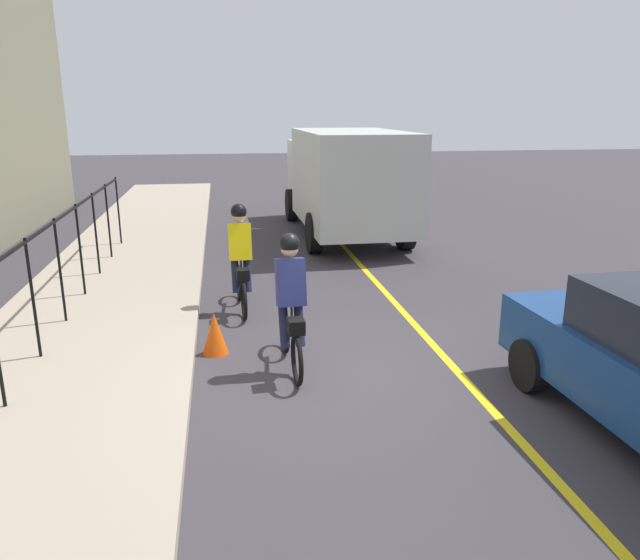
# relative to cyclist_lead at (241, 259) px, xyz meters

# --- Properties ---
(ground_plane) EXTENTS (80.00, 80.00, 0.00)m
(ground_plane) POSITION_rel_cyclist_lead_xyz_m (-2.87, -1.08, -0.91)
(ground_plane) COLOR #39343A
(lane_line_centre) EXTENTS (36.00, 0.12, 0.01)m
(lane_line_centre) POSITION_rel_cyclist_lead_xyz_m (-2.87, -2.68, -0.91)
(lane_line_centre) COLOR yellow
(lane_line_centre) RESTS_ON ground
(sidewalk) EXTENTS (40.00, 3.20, 0.15)m
(sidewalk) POSITION_rel_cyclist_lead_xyz_m (-2.87, 2.32, -0.84)
(sidewalk) COLOR #A49482
(sidewalk) RESTS_ON ground
(iron_fence) EXTENTS (14.09, 0.04, 1.60)m
(iron_fence) POSITION_rel_cyclist_lead_xyz_m (-1.87, 2.72, 0.37)
(iron_fence) COLOR black
(iron_fence) RESTS_ON sidewalk
(cyclist_lead) EXTENTS (1.71, 0.37, 1.83)m
(cyclist_lead) POSITION_rel_cyclist_lead_xyz_m (0.00, 0.00, 0.00)
(cyclist_lead) COLOR black
(cyclist_lead) RESTS_ON ground
(cyclist_follow) EXTENTS (1.71, 0.37, 1.83)m
(cyclist_follow) POSITION_rel_cyclist_lead_xyz_m (-2.50, -0.55, 0.00)
(cyclist_follow) COLOR black
(cyclist_follow) RESTS_ON ground
(box_truck_background) EXTENTS (6.72, 2.57, 2.78)m
(box_truck_background) POSITION_rel_cyclist_lead_xyz_m (5.87, -2.96, 0.64)
(box_truck_background) COLOR #BABDB6
(box_truck_background) RESTS_ON ground
(traffic_cone_near) EXTENTS (0.36, 0.36, 0.60)m
(traffic_cone_near) POSITION_rel_cyclist_lead_xyz_m (-1.78, 0.44, -0.61)
(traffic_cone_near) COLOR #F0510C
(traffic_cone_near) RESTS_ON ground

